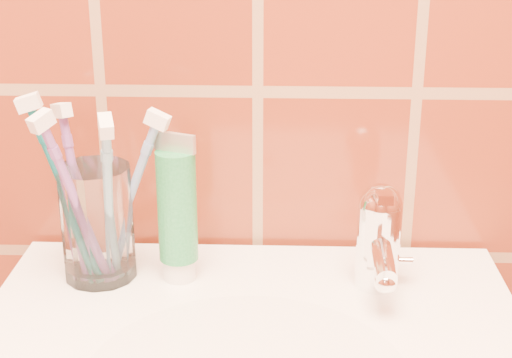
{
  "coord_description": "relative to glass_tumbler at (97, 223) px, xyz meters",
  "views": [
    {
      "loc": [
        0.03,
        0.32,
        1.27
      ],
      "look_at": [
        0.0,
        1.08,
        0.98
      ],
      "focal_mm": 55.0,
      "sensor_mm": 36.0,
      "label": 1
    }
  ],
  "objects": [
    {
      "name": "glass_tumbler",
      "position": [
        0.0,
        0.0,
        0.0
      ],
      "size": [
        0.1,
        0.1,
        0.13
      ],
      "primitive_type": "cylinder",
      "rotation": [
        0.0,
        0.0,
        -0.31
      ],
      "color": "white",
      "rests_on": "pedestal_sink"
    },
    {
      "name": "toothbrush_1",
      "position": [
        -0.01,
        -0.03,
        0.04
      ],
      "size": [
        0.14,
        0.15,
        0.23
      ],
      "primitive_type": null,
      "rotation": [
        0.34,
        0.0,
        -0.64
      ],
      "color": "#744595",
      "rests_on": "glass_tumbler"
    },
    {
      "name": "toothbrush_4",
      "position": [
        0.02,
        -0.03,
        0.04
      ],
      "size": [
        0.1,
        0.18,
        0.24
      ],
      "primitive_type": null,
      "rotation": [
        0.39,
        0.0,
        0.31
      ],
      "color": "#6CA2C0",
      "rests_on": "glass_tumbler"
    },
    {
      "name": "toothbrush_0",
      "position": [
        -0.03,
        -0.01,
        0.04
      ],
      "size": [
        0.1,
        0.09,
        0.22
      ],
      "primitive_type": null,
      "rotation": [
        0.28,
        0.0,
        -1.44
      ],
      "color": "#0C5E65",
      "rests_on": "glass_tumbler"
    },
    {
      "name": "faucet",
      "position": [
        0.31,
        -0.01,
        -0.0
      ],
      "size": [
        0.05,
        0.11,
        0.12
      ],
      "color": "white",
      "rests_on": "pedestal_sink"
    },
    {
      "name": "toothbrush_2",
      "position": [
        0.04,
        0.0,
        0.03
      ],
      "size": [
        0.13,
        0.12,
        0.2
      ],
      "primitive_type": null,
      "rotation": [
        0.38,
        0.0,
        1.35
      ],
      "color": "#6B89BF",
      "rests_on": "glass_tumbler"
    },
    {
      "name": "toothpaste_tube",
      "position": [
        0.09,
        -0.0,
        0.01
      ],
      "size": [
        0.05,
        0.04,
        0.17
      ],
      "rotation": [
        0.0,
        0.0,
        -0.39
      ],
      "color": "white",
      "rests_on": "pedestal_sink"
    },
    {
      "name": "toothbrush_3",
      "position": [
        -0.02,
        0.01,
        0.03
      ],
      "size": [
        0.1,
        0.1,
        0.21
      ],
      "primitive_type": null,
      "rotation": [
        0.21,
        0.0,
        -2.38
      ],
      "color": "#754492",
      "rests_on": "glass_tumbler"
    }
  ]
}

